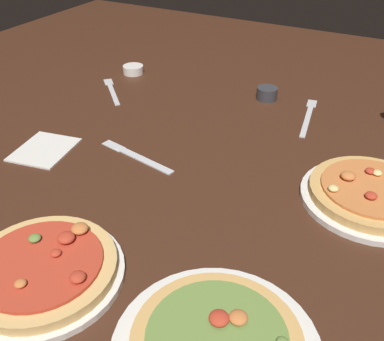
% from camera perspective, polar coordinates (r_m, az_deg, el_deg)
% --- Properties ---
extents(ground_plane, '(2.40, 2.40, 0.03)m').
position_cam_1_polar(ground_plane, '(0.96, -0.00, -1.74)').
color(ground_plane, '#3D2114').
extents(pizza_plate_far, '(0.27, 0.27, 0.05)m').
position_cam_1_polar(pizza_plate_far, '(0.95, 21.96, -2.80)').
color(pizza_plate_far, silver).
rests_on(pizza_plate_far, ground_plane).
extents(pizza_plate_side, '(0.26, 0.26, 0.05)m').
position_cam_1_polar(pizza_plate_side, '(0.76, -18.61, -11.98)').
color(pizza_plate_side, silver).
rests_on(pizza_plate_side, ground_plane).
extents(ramekin_sauce, '(0.06, 0.06, 0.03)m').
position_cam_1_polar(ramekin_sauce, '(1.31, 9.74, 9.71)').
color(ramekin_sauce, '#333338').
rests_on(ramekin_sauce, ground_plane).
extents(ramekin_butter, '(0.07, 0.07, 0.03)m').
position_cam_1_polar(ramekin_butter, '(1.49, -7.55, 12.72)').
color(ramekin_butter, silver).
rests_on(ramekin_butter, ground_plane).
extents(napkin_folded, '(0.14, 0.16, 0.01)m').
position_cam_1_polar(napkin_folded, '(1.10, -18.43, 2.65)').
color(napkin_folded, silver).
rests_on(napkin_folded, ground_plane).
extents(fork_left, '(0.15, 0.15, 0.01)m').
position_cam_1_polar(fork_left, '(1.37, -10.24, 10.11)').
color(fork_left, silver).
rests_on(fork_left, ground_plane).
extents(knife_right, '(0.21, 0.06, 0.01)m').
position_cam_1_polar(knife_right, '(1.03, -7.19, 1.88)').
color(knife_right, silver).
rests_on(knife_right, ground_plane).
extents(fork_spare, '(0.05, 0.23, 0.01)m').
position_cam_1_polar(fork_spare, '(1.24, 14.68, 6.80)').
color(fork_spare, silver).
rests_on(fork_spare, ground_plane).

